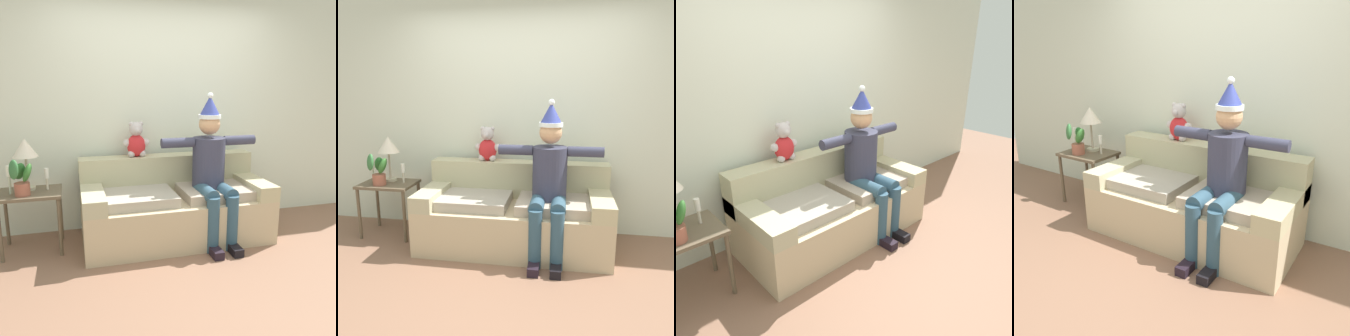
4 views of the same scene
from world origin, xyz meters
The scene contains 10 objects.
ground_plane centered at (0.00, 0.00, 0.00)m, with size 10.00×10.00×0.00m, color #865E49.
back_wall centered at (0.00, 1.55, 1.35)m, with size 7.00×0.10×2.70m, color silver.
couch centered at (0.00, 1.03, 0.34)m, with size 1.94×0.88×0.85m.
person_seated centered at (0.35, 0.86, 0.78)m, with size 1.02×0.77×1.54m.
teddy_bear centered at (-0.35, 1.30, 1.02)m, with size 0.29×0.17×0.38m.
side_table centered at (-1.44, 1.07, 0.51)m, with size 0.59×0.45×0.60m.
table_lamp centered at (-1.46, 1.16, 1.00)m, with size 0.24×0.24×0.51m.
potted_plant centered at (-1.50, 0.97, 0.77)m, with size 0.23×0.26×0.36m.
candle_tall centered at (-1.61, 1.05, 0.78)m, with size 0.04×0.04×0.27m.
candle_short centered at (-1.28, 1.11, 0.74)m, with size 0.04×0.04×0.22m.
Camera 1 is at (-1.02, -2.46, 1.62)m, focal length 38.17 mm.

